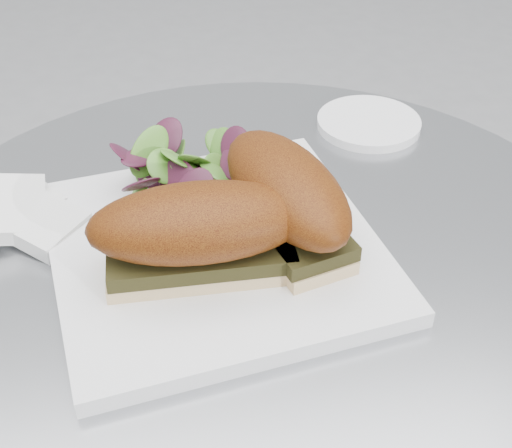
# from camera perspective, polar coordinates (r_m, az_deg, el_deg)

# --- Properties ---
(table) EXTENTS (0.70, 0.70, 0.73)m
(table) POSITION_cam_1_polar(r_m,az_deg,el_deg) (0.83, 0.17, -15.62)
(table) COLOR #A4A6AB
(table) RESTS_ON ground
(plate) EXTENTS (0.33, 0.33, 0.02)m
(plate) POSITION_cam_1_polar(r_m,az_deg,el_deg) (0.65, -3.31, -1.99)
(plate) COLOR white
(plate) RESTS_ON table
(sandwich_left) EXTENTS (0.18, 0.09, 0.08)m
(sandwich_left) POSITION_cam_1_polar(r_m,az_deg,el_deg) (0.59, -4.55, -0.54)
(sandwich_left) COLOR beige
(sandwich_left) RESTS_ON plate
(sandwich_right) EXTENTS (0.13, 0.19, 0.08)m
(sandwich_right) POSITION_cam_1_polar(r_m,az_deg,el_deg) (0.63, 2.41, 2.33)
(sandwich_right) COLOR beige
(sandwich_right) RESTS_ON plate
(salad) EXTENTS (0.12, 0.12, 0.05)m
(salad) POSITION_cam_1_polar(r_m,az_deg,el_deg) (0.69, -5.59, 4.46)
(salad) COLOR #629A32
(salad) RESTS_ON plate
(napkin) EXTENTS (0.12, 0.12, 0.02)m
(napkin) POSITION_cam_1_polar(r_m,az_deg,el_deg) (0.70, -17.90, -0.10)
(napkin) COLOR white
(napkin) RESTS_ON table
(saucer) EXTENTS (0.12, 0.12, 0.01)m
(saucer) POSITION_cam_1_polar(r_m,az_deg,el_deg) (0.85, 9.01, 7.98)
(saucer) COLOR white
(saucer) RESTS_ON table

